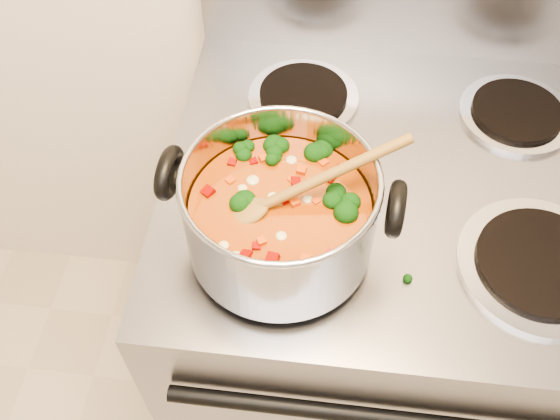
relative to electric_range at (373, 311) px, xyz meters
name	(u,v)px	position (x,y,z in m)	size (l,w,h in m)	color
electric_range	(373,311)	(0.00, 0.00, 0.00)	(0.75, 0.67, 1.08)	gray
stockpot	(280,214)	(-0.18, -0.16, 0.53)	(0.31, 0.25, 0.15)	#A7A7AF
wooden_spoon	(288,194)	(-0.17, -0.16, 0.57)	(0.24, 0.12, 0.10)	brown
cooktop_crumbs	(203,185)	(-0.31, -0.06, 0.46)	(0.16, 0.17, 0.01)	black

